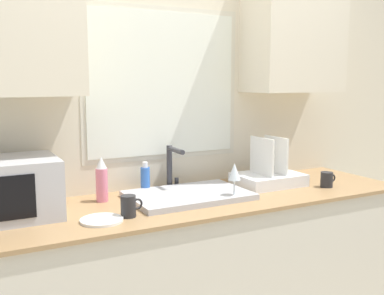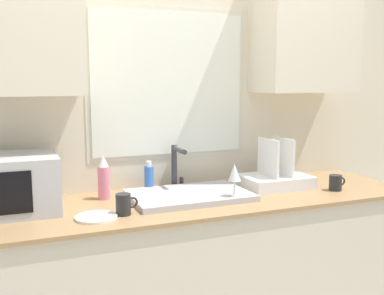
{
  "view_description": "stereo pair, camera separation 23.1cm",
  "coord_description": "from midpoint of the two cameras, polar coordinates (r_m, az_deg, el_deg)",
  "views": [
    {
      "loc": [
        -1.07,
        -1.72,
        1.52
      ],
      "look_at": [
        -0.0,
        0.3,
        1.17
      ],
      "focal_mm": 42.0,
      "sensor_mm": 36.0,
      "label": 1
    },
    {
      "loc": [
        -0.86,
        -1.82,
        1.52
      ],
      "look_at": [
        -0.0,
        0.3,
        1.17
      ],
      "focal_mm": 42.0,
      "sensor_mm": 36.0,
      "label": 2
    }
  ],
  "objects": [
    {
      "name": "countertop",
      "position": [
        2.55,
        -2.97,
        -16.28
      ],
      "size": [
        2.52,
        0.7,
        0.89
      ],
      "color": "beige",
      "rests_on": "ground_plane"
    },
    {
      "name": "small_plate",
      "position": [
        2.09,
        -14.57,
        -8.95
      ],
      "size": [
        0.19,
        0.19,
        0.01
      ],
      "color": "white",
      "rests_on": "countertop"
    },
    {
      "name": "dish_rack",
      "position": [
        2.71,
        7.28,
        -3.68
      ],
      "size": [
        0.39,
        0.29,
        0.29
      ],
      "color": "white",
      "rests_on": "countertop"
    },
    {
      "name": "microwave",
      "position": [
        2.26,
        -26.01,
        -4.81
      ],
      "size": [
        0.51,
        0.39,
        0.27
      ],
      "color": "#B2B2B7",
      "rests_on": "countertop"
    },
    {
      "name": "wine_glass",
      "position": [
        2.33,
        2.58,
        -3.27
      ],
      "size": [
        0.07,
        0.07,
        0.2
      ],
      "color": "silver",
      "rests_on": "countertop"
    },
    {
      "name": "mug_near_sink",
      "position": [
        2.11,
        -11.18,
        -7.36
      ],
      "size": [
        0.11,
        0.07,
        0.1
      ],
      "color": "#262628",
      "rests_on": "countertop"
    },
    {
      "name": "faucet",
      "position": [
        2.57,
        -5.23,
        -2.06
      ],
      "size": [
        0.08,
        0.19,
        0.25
      ],
      "color": "#333338",
      "rests_on": "countertop"
    },
    {
      "name": "sink_basin",
      "position": [
        2.41,
        -3.33,
        -6.12
      ],
      "size": [
        0.63,
        0.42,
        0.03
      ],
      "color": "#B2B2B7",
      "rests_on": "countertop"
    },
    {
      "name": "mug_by_rack",
      "position": [
        2.73,
        14.47,
        -3.98
      ],
      "size": [
        0.1,
        0.07,
        0.09
      ],
      "color": "#262628",
      "rests_on": "countertop"
    },
    {
      "name": "spray_bottle",
      "position": [
        2.39,
        -14.14,
        -4.05
      ],
      "size": [
        0.06,
        0.06,
        0.23
      ],
      "color": "#D8728C",
      "rests_on": "countertop"
    },
    {
      "name": "wall_back",
      "position": [
        2.61,
        -6.07,
        6.61
      ],
      "size": [
        6.0,
        0.38,
        2.6
      ],
      "color": "beige",
      "rests_on": "ground_plane"
    },
    {
      "name": "soap_bottle",
      "position": [
        2.54,
        -8.57,
        -4.0
      ],
      "size": [
        0.05,
        0.05,
        0.17
      ],
      "color": "blue",
      "rests_on": "countertop"
    }
  ]
}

